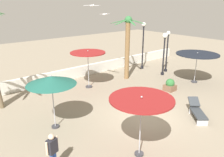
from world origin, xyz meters
name	(u,v)px	position (x,y,z in m)	size (l,w,h in m)	color
ground_plane	(145,116)	(0.00, 0.00, 0.00)	(56.00, 56.00, 0.00)	gray
boundary_wall	(70,74)	(0.00, 8.08, 0.43)	(25.20, 0.30, 0.86)	silver
patio_umbrella_0	(197,55)	(6.93, 1.31, 2.12)	(3.10, 3.10, 2.34)	#333338
patio_umbrella_1	(88,55)	(0.10, 5.57, 2.40)	(2.45, 2.45, 2.71)	#333338
patio_umbrella_2	(141,101)	(-2.64, -2.11, 2.37)	(2.46, 2.46, 2.59)	#333338
patio_umbrella_3	(51,81)	(-4.30, 2.01, 2.45)	(2.32, 2.32, 2.72)	#333338
palm_tree_2	(128,41)	(3.58, 5.29, 3.03)	(2.79, 2.56, 4.87)	brown
lamp_post_0	(164,47)	(6.51, 4.04, 2.37)	(0.42, 0.42, 3.51)	black
lamp_post_1	(167,48)	(7.54, 4.51, 2.08)	(0.34, 0.34, 3.53)	black
lamp_post_2	(143,41)	(6.57, 6.44, 2.58)	(0.37, 0.37, 4.17)	black
lounge_chair_0	(197,110)	(2.02, -1.86, 0.40)	(1.63, 1.77, 0.82)	#B7B7BC
guest_0	(52,149)	(-5.71, -0.74, 0.92)	(0.54, 0.34, 1.53)	#3359B2
seagull_1	(105,14)	(2.20, 6.36, 4.99)	(0.38, 1.16, 0.14)	white
seagull_2	(92,6)	(-0.28, 4.38, 5.66)	(0.48, 1.18, 0.14)	white
planter	(170,85)	(4.08, 1.45, 0.38)	(0.70, 0.70, 0.85)	brown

